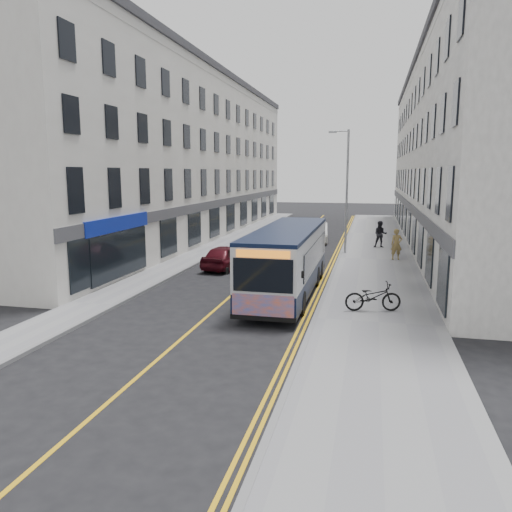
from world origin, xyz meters
The scene contains 17 objects.
ground centered at (0.00, 0.00, 0.00)m, with size 140.00×140.00×0.00m, color black.
pavement_east centered at (6.25, 12.00, 0.06)m, with size 4.50×64.00×0.12m, color gray.
pavement_west centered at (-5.00, 12.00, 0.06)m, with size 2.00×64.00×0.12m, color gray.
kerb_east centered at (4.00, 12.00, 0.07)m, with size 0.18×64.00×0.13m, color slate.
kerb_west centered at (-4.00, 12.00, 0.07)m, with size 0.18×64.00×0.13m, color slate.
road_centre_line centered at (0.00, 12.00, 0.00)m, with size 0.12×64.00×0.01m, color gold.
road_dbl_yellow_inner centered at (3.55, 12.00, 0.00)m, with size 0.10×64.00×0.01m, color gold.
road_dbl_yellow_outer centered at (3.75, 12.00, 0.00)m, with size 0.10×64.00×0.01m, color gold.
terrace_east centered at (11.50, 21.00, 6.50)m, with size 6.00×46.00×13.00m, color white.
terrace_west centered at (-9.00, 21.00, 6.50)m, with size 6.00×46.00×13.00m, color silver.
streetlamp centered at (4.17, 14.00, 4.38)m, with size 1.32×0.18×8.00m.
city_bus centered at (2.36, 2.49, 1.62)m, with size 2.39×10.20×2.96m.
bicycle centered at (6.03, 0.19, 0.68)m, with size 0.74×2.11×1.11m, color black.
pedestrian_near centered at (7.39, 12.13, 1.05)m, with size 0.68×0.45×1.86m, color olive.
pedestrian_far centered at (6.51, 16.98, 1.05)m, with size 0.90×0.70×1.85m, color black.
car_white centered at (1.80, 19.62, 0.73)m, with size 1.55×4.44×1.46m, color white.
car_maroon centered at (-2.00, 7.61, 0.68)m, with size 1.60×3.97×1.35m, color #460B14.
Camera 1 is at (5.87, -18.73, 5.34)m, focal length 35.00 mm.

